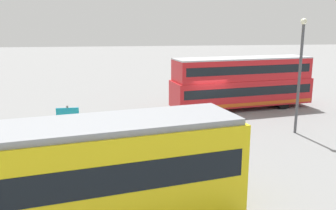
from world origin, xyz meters
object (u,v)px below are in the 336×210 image
object	(u,v)px
double_decker_bus	(242,83)
street_lamp	(300,67)
pedestrian_near_railing	(158,125)
tram_yellow	(16,183)
info_sign	(68,121)

from	to	relation	value
double_decker_bus	street_lamp	size ratio (longest dim) A/B	1.67
pedestrian_near_railing	tram_yellow	bearing A→B (deg)	58.35
pedestrian_near_railing	info_sign	world-z (taller)	info_sign
tram_yellow	street_lamp	xyz separation A→B (m)	(-13.36, -8.78, 2.12)
double_decker_bus	street_lamp	bearing A→B (deg)	99.29
double_decker_bus	street_lamp	world-z (taller)	street_lamp
info_sign	street_lamp	distance (m)	13.08
pedestrian_near_railing	double_decker_bus	bearing A→B (deg)	-136.16
info_sign	street_lamp	xyz separation A→B (m)	(-12.79, -1.60, 2.21)
tram_yellow	pedestrian_near_railing	distance (m)	9.87
tram_yellow	street_lamp	bearing A→B (deg)	-146.69
double_decker_bus	tram_yellow	size ratio (longest dim) A/B	0.77
info_sign	pedestrian_near_railing	bearing A→B (deg)	-165.52
double_decker_bus	street_lamp	xyz separation A→B (m)	(-1.06, 6.45, 1.89)
double_decker_bus	pedestrian_near_railing	size ratio (longest dim) A/B	6.81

